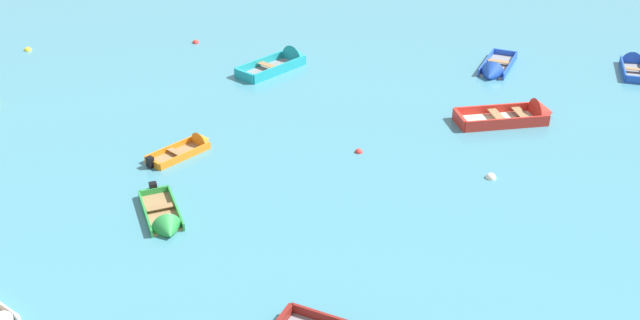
{
  "coord_description": "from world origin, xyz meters",
  "views": [
    {
      "loc": [
        0.51,
        -2.85,
        13.66
      ],
      "look_at": [
        0.0,
        21.77,
        0.15
      ],
      "focal_mm": 39.26,
      "sensor_mm": 36.0,
      "label": 1
    }
  ],
  "objects": [
    {
      "name": "mooring_buoy_between_boats_right",
      "position": [
        6.65,
        20.73,
        0.0
      ],
      "size": [
        0.41,
        0.41,
        0.41
      ],
      "primitive_type": "sphere",
      "color": "silver",
      "rests_on": "ground_plane"
    },
    {
      "name": "rowboat_turquoise_foreground_center",
      "position": [
        -2.08,
        32.7,
        0.23
      ],
      "size": [
        3.92,
        4.24,
        1.37
      ],
      "color": "gray",
      "rests_on": "ground_plane"
    },
    {
      "name": "mooring_buoy_central",
      "position": [
        -7.58,
        36.15,
        0.0
      ],
      "size": [
        0.39,
        0.39,
        0.39
      ],
      "primitive_type": "sphere",
      "color": "red",
      "rests_on": "ground_plane"
    },
    {
      "name": "rowboat_blue_near_camera",
      "position": [
        8.87,
        31.57,
        0.17
      ],
      "size": [
        2.8,
        4.27,
        1.23
      ],
      "color": "gray",
      "rests_on": "ground_plane"
    },
    {
      "name": "rowboat_green_back_row_right",
      "position": [
        -5.26,
        17.16,
        0.14
      ],
      "size": [
        2.22,
        3.38,
        1.04
      ],
      "color": "#99754C",
      "rests_on": "ground_plane"
    },
    {
      "name": "rowboat_blue_cluster_inner",
      "position": [
        16.5,
        32.76,
        0.17
      ],
      "size": [
        1.94,
        3.65,
        1.03
      ],
      "color": "gray",
      "rests_on": "ground_plane"
    },
    {
      "name": "rowboat_red_outer_right",
      "position": [
        9.2,
        26.0,
        0.23
      ],
      "size": [
        4.72,
        2.32,
        1.43
      ],
      "color": "beige",
      "rests_on": "ground_plane"
    },
    {
      "name": "rowboat_orange_near_right",
      "position": [
        -5.35,
        22.87,
        0.14
      ],
      "size": [
        2.65,
        2.85,
        0.94
      ],
      "color": "#99754C",
      "rests_on": "ground_plane"
    },
    {
      "name": "mooring_buoy_trailing",
      "position": [
        -16.9,
        34.67,
        0.0
      ],
      "size": [
        0.41,
        0.41,
        0.41
      ],
      "primitive_type": "sphere",
      "color": "yellow",
      "rests_on": "ground_plane"
    },
    {
      "name": "mooring_buoy_near_foreground",
      "position": [
        1.59,
        22.75,
        0.0
      ],
      "size": [
        0.32,
        0.32,
        0.32
      ],
      "primitive_type": "sphere",
      "color": "red",
      "rests_on": "ground_plane"
    }
  ]
}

